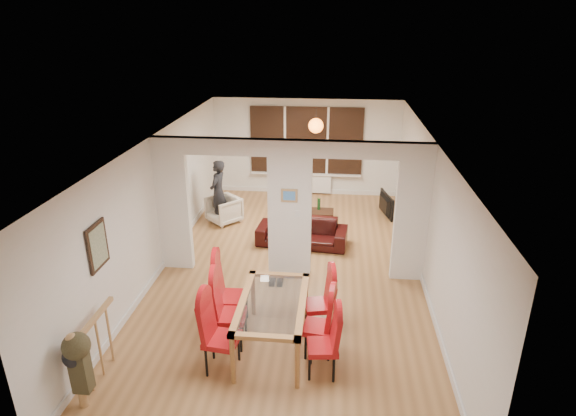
% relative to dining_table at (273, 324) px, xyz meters
% --- Properties ---
extents(floor, '(5.00, 9.00, 0.01)m').
position_rel_dining_table_xyz_m(floor, '(0.02, 2.30, -0.40)').
color(floor, '#A27141').
rests_on(floor, ground).
extents(room_walls, '(5.00, 9.00, 2.60)m').
position_rel_dining_table_xyz_m(room_walls, '(0.02, 2.30, 0.90)').
color(room_walls, silver).
rests_on(room_walls, floor).
extents(divider_wall, '(5.00, 0.18, 2.60)m').
position_rel_dining_table_xyz_m(divider_wall, '(0.02, 2.30, 0.90)').
color(divider_wall, white).
rests_on(divider_wall, floor).
extents(bay_window_blinds, '(3.00, 0.08, 1.80)m').
position_rel_dining_table_xyz_m(bay_window_blinds, '(0.02, 6.74, 1.10)').
color(bay_window_blinds, black).
rests_on(bay_window_blinds, room_walls).
extents(radiator, '(1.40, 0.08, 0.50)m').
position_rel_dining_table_xyz_m(radiator, '(0.02, 6.70, -0.10)').
color(radiator, white).
rests_on(radiator, floor).
extents(pendant_light, '(0.36, 0.36, 0.36)m').
position_rel_dining_table_xyz_m(pendant_light, '(0.32, 5.60, 1.75)').
color(pendant_light, orange).
rests_on(pendant_light, room_walls).
extents(stair_newel, '(0.40, 1.20, 1.10)m').
position_rel_dining_table_xyz_m(stair_newel, '(-2.23, -0.90, 0.15)').
color(stair_newel, tan).
rests_on(stair_newel, floor).
extents(wall_poster, '(0.04, 0.52, 0.67)m').
position_rel_dining_table_xyz_m(wall_poster, '(-2.45, -0.10, 1.20)').
color(wall_poster, gray).
rests_on(wall_poster, room_walls).
extents(pillar_photo, '(0.30, 0.03, 0.25)m').
position_rel_dining_table_xyz_m(pillar_photo, '(0.02, 2.20, 1.20)').
color(pillar_photo, '#4C8CD8').
rests_on(pillar_photo, divider_wall).
extents(dining_table, '(0.96, 1.70, 0.80)m').
position_rel_dining_table_xyz_m(dining_table, '(0.00, 0.00, 0.00)').
color(dining_table, '#9D6A3A').
rests_on(dining_table, floor).
extents(dining_chair_la, '(0.50, 0.50, 1.13)m').
position_rel_dining_table_xyz_m(dining_chair_la, '(-0.63, -0.53, 0.17)').
color(dining_chair_la, '#A51015').
rests_on(dining_chair_la, floor).
extents(dining_chair_lb, '(0.48, 0.48, 1.13)m').
position_rel_dining_table_xyz_m(dining_chair_lb, '(-0.64, 0.03, 0.17)').
color(dining_chair_lb, '#A51015').
rests_on(dining_chair_lb, floor).
extents(dining_chair_lc, '(0.49, 0.49, 1.17)m').
position_rel_dining_table_xyz_m(dining_chair_lc, '(-0.71, 0.50, 0.19)').
color(dining_chair_lc, '#A51015').
rests_on(dining_chair_lc, floor).
extents(dining_chair_ra, '(0.45, 0.45, 1.01)m').
position_rel_dining_table_xyz_m(dining_chair_ra, '(0.74, -0.49, 0.11)').
color(dining_chair_ra, '#A51015').
rests_on(dining_chair_ra, floor).
extents(dining_chair_rb, '(0.46, 0.46, 1.02)m').
position_rel_dining_table_xyz_m(dining_chair_rb, '(0.66, -0.06, 0.11)').
color(dining_chair_rb, '#A51015').
rests_on(dining_chair_rb, floor).
extents(dining_chair_rc, '(0.49, 0.49, 1.03)m').
position_rel_dining_table_xyz_m(dining_chair_rc, '(0.64, 0.51, 0.12)').
color(dining_chair_rc, '#A51015').
rests_on(dining_chair_rc, floor).
extents(sofa, '(1.97, 0.92, 0.56)m').
position_rel_dining_table_xyz_m(sofa, '(0.16, 3.53, -0.12)').
color(sofa, black).
rests_on(sofa, floor).
extents(armchair, '(0.96, 0.96, 0.63)m').
position_rel_dining_table_xyz_m(armchair, '(-1.78, 4.53, -0.09)').
color(armchair, beige).
rests_on(armchair, floor).
extents(person, '(0.61, 0.46, 1.52)m').
position_rel_dining_table_xyz_m(person, '(-1.89, 4.52, 0.36)').
color(person, black).
rests_on(person, floor).
extents(television, '(0.96, 0.34, 0.55)m').
position_rel_dining_table_xyz_m(television, '(2.02, 5.36, -0.12)').
color(television, black).
rests_on(television, floor).
extents(coffee_table, '(1.07, 0.76, 0.22)m').
position_rel_dining_table_xyz_m(coffee_table, '(0.33, 4.91, -0.29)').
color(coffee_table, black).
rests_on(coffee_table, floor).
extents(bottle, '(0.07, 0.07, 0.30)m').
position_rel_dining_table_xyz_m(bottle, '(0.46, 5.02, -0.03)').
color(bottle, '#143F19').
rests_on(bottle, coffee_table).
extents(bowl, '(0.22, 0.22, 0.05)m').
position_rel_dining_table_xyz_m(bowl, '(0.11, 4.82, -0.15)').
color(bowl, black).
rests_on(bowl, coffee_table).
extents(shoes, '(0.25, 0.27, 0.10)m').
position_rel_dining_table_xyz_m(shoes, '(-0.18, 1.81, -0.35)').
color(shoes, black).
rests_on(shoes, floor).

